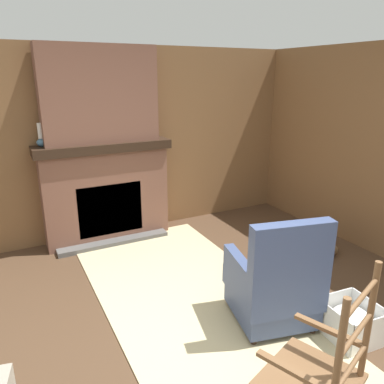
# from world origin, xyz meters

# --- Properties ---
(ground_plane) EXTENTS (14.00, 14.00, 0.00)m
(ground_plane) POSITION_xyz_m (0.00, 0.00, 0.00)
(ground_plane) COLOR #4C3523
(wood_panel_wall_left) EXTENTS (0.06, 6.08, 2.44)m
(wood_panel_wall_left) POSITION_xyz_m (-2.77, 0.00, 1.22)
(wood_panel_wall_left) COLOR brown
(wood_panel_wall_left) RESTS_ON ground
(fireplace_hearth) EXTENTS (0.53, 1.66, 1.28)m
(fireplace_hearth) POSITION_xyz_m (-2.57, 0.00, 0.64)
(fireplace_hearth) COLOR brown
(fireplace_hearth) RESTS_ON ground
(chimney_breast) EXTENTS (0.28, 1.38, 1.14)m
(chimney_breast) POSITION_xyz_m (-2.58, 0.00, 1.85)
(chimney_breast) COLOR brown
(chimney_breast) RESTS_ON fireplace_hearth
(area_rug) EXTENTS (3.55, 1.62, 0.01)m
(area_rug) POSITION_xyz_m (-0.73, 0.32, 0.01)
(area_rug) COLOR #C6B789
(area_rug) RESTS_ON ground
(armchair) EXTENTS (0.80, 0.80, 1.03)m
(armchair) POSITION_xyz_m (-0.16, 0.78, 0.36)
(armchair) COLOR #3D4C75
(armchair) RESTS_ON ground
(firewood_stack) EXTENTS (0.48, 0.42, 0.26)m
(firewood_stack) POSITION_xyz_m (-0.97, 2.07, 0.12)
(firewood_stack) COLOR brown
(firewood_stack) RESTS_ON ground
(laundry_basket) EXTENTS (0.45, 0.43, 0.30)m
(laundry_basket) POSITION_xyz_m (0.28, 1.23, 0.15)
(laundry_basket) COLOR white
(laundry_basket) RESTS_ON ground
(oil_lamp_vase) EXTENTS (0.11, 0.11, 0.27)m
(oil_lamp_vase) POSITION_xyz_m (-2.61, -0.70, 1.38)
(oil_lamp_vase) COLOR #47708E
(oil_lamp_vase) RESTS_ON fireplace_hearth
(storage_case) EXTENTS (0.15, 0.23, 0.12)m
(storage_case) POSITION_xyz_m (-2.61, 0.47, 1.34)
(storage_case) COLOR brown
(storage_case) RESTS_ON fireplace_hearth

